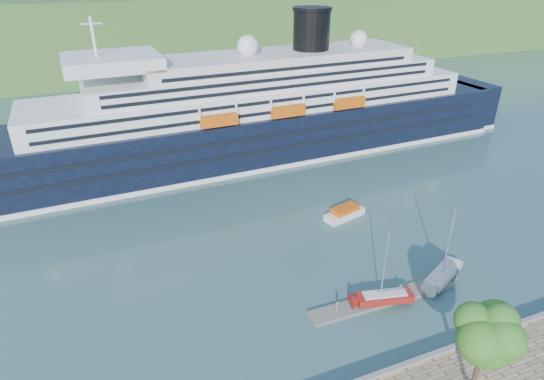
{
  "coord_description": "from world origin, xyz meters",
  "views": [
    {
      "loc": [
        -23.98,
        -23.31,
        34.36
      ],
      "look_at": [
        -2.32,
        30.0,
        5.13
      ],
      "focal_mm": 30.0,
      "sensor_mm": 36.0,
      "label": 1
    }
  ],
  "objects": [
    {
      "name": "promenade_tree",
      "position": [
        1.98,
        -4.81,
        6.14
      ],
      "size": [
        6.21,
        6.21,
        10.29
      ],
      "primitive_type": null,
      "color": "#265917",
      "rests_on": "promenade"
    },
    {
      "name": "ground",
      "position": [
        0.0,
        0.0,
        0.0
      ],
      "size": [
        400.0,
        400.0,
        0.0
      ],
      "primitive_type": "plane",
      "color": "#2D504C",
      "rests_on": "ground"
    },
    {
      "name": "far_hillside",
      "position": [
        0.0,
        145.0,
        12.0
      ],
      "size": [
        400.0,
        50.0,
        24.0
      ],
      "primitive_type": "cube",
      "color": "#336227",
      "rests_on": "ground"
    },
    {
      "name": "quay_coping",
      "position": [
        0.0,
        -0.2,
        1.15
      ],
      "size": [
        220.0,
        0.5,
        0.3
      ],
      "primitive_type": "cube",
      "color": "slate",
      "rests_on": "promenade"
    },
    {
      "name": "tender_launch",
      "position": [
        8.1,
        26.91,
        0.9
      ],
      "size": [
        6.88,
        3.78,
        1.81
      ],
      "primitive_type": null,
      "rotation": [
        0.0,
        0.0,
        0.25
      ],
      "color": "#CB510B",
      "rests_on": "ground"
    },
    {
      "name": "sailboat_white_far",
      "position": [
        11.43,
        9.47,
        4.71
      ],
      "size": [
        7.46,
        4.98,
        9.42
      ],
      "primitive_type": null,
      "rotation": [
        0.0,
        0.0,
        0.45
      ],
      "color": "silver",
      "rests_on": "ground"
    },
    {
      "name": "sailboat_red",
      "position": [
        2.45,
        8.59,
        4.53
      ],
      "size": [
        7.27,
        3.51,
        9.05
      ],
      "primitive_type": null,
      "rotation": [
        0.0,
        0.0,
        -0.23
      ],
      "color": "maroon",
      "rests_on": "ground"
    },
    {
      "name": "cruise_ship",
      "position": [
        3.18,
        54.84,
        13.45
      ],
      "size": [
        120.3,
        21.32,
        26.9
      ],
      "primitive_type": null,
      "rotation": [
        0.0,
        0.0,
        0.03
      ],
      "color": "black",
      "rests_on": "ground"
    },
    {
      "name": "floating_pontoon",
      "position": [
        2.85,
        9.06,
        0.2
      ],
      "size": [
        18.27,
        2.56,
        0.41
      ],
      "primitive_type": null,
      "rotation": [
        0.0,
        0.0,
        -0.02
      ],
      "color": "gray",
      "rests_on": "ground"
    }
  ]
}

